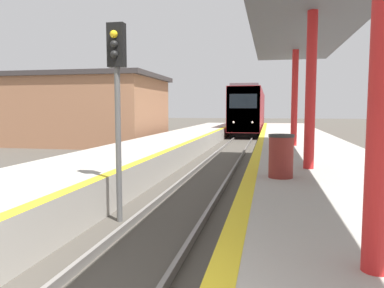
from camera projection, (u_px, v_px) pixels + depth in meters
train at (250, 110)px, 39.99m from camera, size 2.68×21.99×4.52m
signal_near at (117, 84)px, 7.83m from camera, size 0.36×0.31×4.20m
station_canopy at (313, 12)px, 9.29m from camera, size 3.26×18.85×4.17m
trash_bin at (281, 156)px, 8.33m from camera, size 0.57×0.57×0.97m
station_building at (71, 110)px, 26.34m from camera, size 12.83×7.74×4.77m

